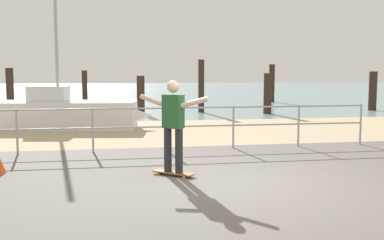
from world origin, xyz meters
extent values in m
cube|color=#605B56|center=(0.00, -1.00, 0.00)|extent=(24.00, 10.00, 0.04)
cube|color=tan|center=(0.00, 7.00, 0.00)|extent=(24.00, 6.00, 0.04)
cube|color=#75939E|center=(0.00, 35.00, 0.00)|extent=(72.00, 50.00, 0.04)
cylinder|color=#9EA0A5|center=(-4.27, 3.60, 0.53)|extent=(0.05, 0.05, 1.05)
cylinder|color=#9EA0A5|center=(-2.59, 3.60, 0.53)|extent=(0.05, 0.05, 1.05)
cylinder|color=#9EA0A5|center=(-0.91, 3.60, 0.53)|extent=(0.05, 0.05, 1.05)
cylinder|color=#9EA0A5|center=(0.76, 3.60, 0.53)|extent=(0.05, 0.05, 1.05)
cylinder|color=#9EA0A5|center=(2.44, 3.60, 0.53)|extent=(0.05, 0.05, 1.05)
cylinder|color=#9EA0A5|center=(4.11, 3.60, 0.53)|extent=(0.05, 0.05, 1.05)
cylinder|color=#9EA0A5|center=(-1.75, 3.60, 1.02)|extent=(11.73, 0.04, 0.04)
cylinder|color=#9EA0A5|center=(-1.75, 3.60, 0.58)|extent=(11.73, 0.04, 0.04)
cube|color=silver|center=(-3.56, 8.27, 0.45)|extent=(4.56, 2.05, 0.90)
cone|color=silver|center=(-1.38, 7.94, 0.45)|extent=(1.20, 0.92, 0.77)
cylinder|color=#9EA0A5|center=(-3.85, 8.32, 2.89)|extent=(0.10, 0.10, 3.98)
cube|color=silver|center=(-4.15, 8.36, 1.15)|extent=(1.32, 1.07, 0.50)
cube|color=brown|center=(-1.07, 0.86, 0.07)|extent=(0.73, 0.68, 0.02)
cylinder|color=orange|center=(-0.81, 0.74, 0.03)|extent=(0.06, 0.06, 0.06)
cylinder|color=orange|center=(-0.92, 0.62, 0.03)|extent=(0.06, 0.06, 0.06)
cylinder|color=orange|center=(-1.23, 1.11, 0.03)|extent=(0.06, 0.06, 0.06)
cylinder|color=orange|center=(-1.34, 0.98, 0.03)|extent=(0.06, 0.06, 0.06)
cylinder|color=#26262B|center=(-0.98, 0.78, 0.48)|extent=(0.14, 0.14, 0.80)
cylinder|color=#26262B|center=(-1.16, 0.94, 0.48)|extent=(0.14, 0.14, 0.80)
cube|color=#26592D|center=(-1.07, 0.86, 1.18)|extent=(0.40, 0.39, 0.60)
sphere|color=beige|center=(-1.07, 0.86, 1.62)|extent=(0.22, 0.22, 0.22)
cylinder|color=beige|center=(-0.74, 0.57, 1.36)|extent=(0.48, 0.43, 0.23)
cylinder|color=beige|center=(-1.41, 1.15, 1.36)|extent=(0.48, 0.43, 0.23)
cylinder|color=#332319|center=(-6.29, 13.15, 1.00)|extent=(0.31, 0.31, 2.00)
cylinder|color=#332319|center=(-3.58, 19.34, 0.94)|extent=(0.30, 0.30, 1.88)
cylinder|color=#332319|center=(-0.87, 13.25, 0.83)|extent=(0.34, 0.34, 1.66)
cylinder|color=#332319|center=(1.84, 13.32, 1.19)|extent=(0.27, 0.27, 2.37)
cylinder|color=#332319|center=(4.55, 12.15, 0.89)|extent=(0.34, 0.34, 1.77)
cylinder|color=#332319|center=(7.26, 19.32, 1.12)|extent=(0.33, 0.33, 2.24)
cylinder|color=#332319|center=(9.97, 12.91, 0.92)|extent=(0.37, 0.37, 1.84)
camera|label=1|loc=(-2.17, -7.43, 1.93)|focal=44.08mm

